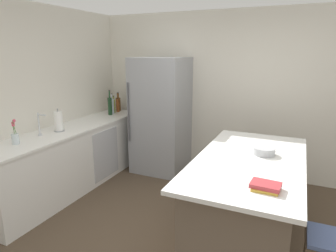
{
  "coord_description": "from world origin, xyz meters",
  "views": [
    {
      "loc": [
        0.87,
        -2.44,
        1.97
      ],
      "look_at": [
        -0.71,
        1.02,
        1.0
      ],
      "focal_mm": 31.28,
      "sensor_mm": 36.0,
      "label": 1
    }
  ],
  "objects": [
    {
      "name": "paper_towel_roll",
      "position": [
        -2.08,
        0.46,
        1.05
      ],
      "size": [
        0.14,
        0.14,
        0.31
      ],
      "color": "gray",
      "rests_on": "counter_run_left"
    },
    {
      "name": "counter_run_left",
      "position": [
        -2.08,
        0.69,
        0.46
      ],
      "size": [
        0.67,
        2.86,
        0.92
      ],
      "color": "silver",
      "rests_on": "ground_plane"
    },
    {
      "name": "flower_vase",
      "position": [
        -2.12,
        -0.2,
        1.01
      ],
      "size": [
        0.08,
        0.08,
        0.3
      ],
      "color": "silver",
      "rests_on": "counter_run_left"
    },
    {
      "name": "refrigerator",
      "position": [
        -1.2,
        1.82,
        0.94
      ],
      "size": [
        0.83,
        0.79,
        1.88
      ],
      "color": "#93969B",
      "rests_on": "ground_plane"
    },
    {
      "name": "wall_rear",
      "position": [
        0.0,
        2.25,
        1.3
      ],
      "size": [
        6.0,
        0.1,
        2.6
      ],
      "primitive_type": "cube",
      "color": "silver",
      "rests_on": "ground_plane"
    },
    {
      "name": "soda_bottle",
      "position": [
        -2.1,
        1.72,
        1.05
      ],
      "size": [
        0.07,
        0.07,
        0.35
      ],
      "color": "silver",
      "rests_on": "counter_run_left"
    },
    {
      "name": "kitchen_island",
      "position": [
        0.47,
        0.44,
        0.46
      ],
      "size": [
        1.04,
        2.0,
        0.91
      ],
      "color": "brown",
      "rests_on": "ground_plane"
    },
    {
      "name": "whiskey_bottle",
      "position": [
        -2.16,
        2.01,
        1.04
      ],
      "size": [
        0.09,
        0.09,
        0.33
      ],
      "color": "brown",
      "rests_on": "counter_run_left"
    },
    {
      "name": "ground_plane",
      "position": [
        0.0,
        0.0,
        0.0
      ],
      "size": [
        7.2,
        7.2,
        0.0
      ],
      "primitive_type": "plane",
      "color": "#4C3D2D"
    },
    {
      "name": "cookbook_stack",
      "position": [
        0.69,
        -0.21,
        0.94
      ],
      "size": [
        0.24,
        0.18,
        0.05
      ],
      "color": "gold",
      "rests_on": "kitchen_island"
    },
    {
      "name": "sink_faucet",
      "position": [
        -2.13,
        0.18,
        1.07
      ],
      "size": [
        0.15,
        0.05,
        0.3
      ],
      "color": "silver",
      "rests_on": "counter_run_left"
    },
    {
      "name": "bar_stool",
      "position": [
        1.19,
        -0.23,
        0.53
      ],
      "size": [
        0.36,
        0.36,
        0.64
      ],
      "color": "#473828",
      "rests_on": "ground_plane"
    },
    {
      "name": "wine_bottle",
      "position": [
        -2.07,
        1.63,
        1.07
      ],
      "size": [
        0.07,
        0.07,
        0.42
      ],
      "color": "#19381E",
      "rests_on": "counter_run_left"
    },
    {
      "name": "olive_oil_bottle",
      "position": [
        -2.13,
        1.82,
        1.04
      ],
      "size": [
        0.06,
        0.06,
        0.3
      ],
      "color": "olive",
      "rests_on": "counter_run_left"
    },
    {
      "name": "mixing_bowl",
      "position": [
        0.58,
        0.63,
        0.95
      ],
      "size": [
        0.23,
        0.23,
        0.08
      ],
      "color": "#B2B5BA",
      "rests_on": "kitchen_island"
    },
    {
      "name": "vinegar_bottle",
      "position": [
        -2.1,
        1.9,
        1.02
      ],
      "size": [
        0.06,
        0.06,
        0.25
      ],
      "color": "#994C23",
      "rests_on": "counter_run_left"
    },
    {
      "name": "wall_left",
      "position": [
        -2.45,
        0.0,
        1.3
      ],
      "size": [
        0.1,
        6.0,
        2.6
      ],
      "primitive_type": "cube",
      "color": "silver",
      "rests_on": "ground_plane"
    }
  ]
}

